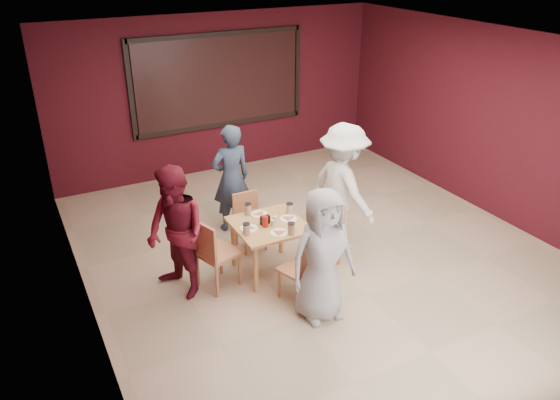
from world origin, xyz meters
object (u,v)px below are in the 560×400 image
chair_back (249,217)px  chair_left (212,250)px  dining_table (269,229)px  chair_right (329,226)px  diner_front (322,255)px  diner_right (343,188)px  chair_front (302,267)px  diner_back (231,178)px  diner_left (176,233)px

chair_back → chair_left: (-0.81, -0.74, 0.09)m
dining_table → chair_back: (0.04, 0.71, -0.17)m
chair_right → diner_front: diner_front is taller
chair_left → diner_right: (1.94, 0.14, 0.36)m
dining_table → chair_front: bearing=-85.1°
diner_back → diner_right: 1.64m
dining_table → diner_left: diner_left is taller
chair_front → diner_right: (1.10, 0.85, 0.44)m
chair_left → diner_front: 1.40m
diner_front → diner_left: bearing=139.8°
diner_back → diner_right: diner_right is taller
diner_front → dining_table: bearing=98.1°
chair_left → diner_right: 1.97m
chair_right → diner_back: diner_back is taller
chair_front → dining_table: bearing=94.9°
diner_back → diner_front: bearing=90.5°
diner_right → diner_back: bearing=37.4°
dining_table → diner_front: 1.11m
diner_front → chair_back: bearing=94.4°
chair_front → chair_right: size_ratio=0.90×
chair_right → diner_front: 1.25m
chair_back → diner_left: 1.41m
chair_front → diner_left: bearing=146.4°
diner_front → diner_right: bearing=50.9°
dining_table → chair_left: size_ratio=0.94×
chair_back → chair_right: 1.14m
dining_table → diner_right: diner_right is taller
chair_back → diner_front: diner_front is taller
diner_front → diner_back: diner_back is taller
chair_left → diner_back: (0.81, 1.32, 0.27)m
diner_back → diner_right: bearing=132.3°
chair_front → chair_left: chair_left is taller
dining_table → chair_right: size_ratio=1.01×
dining_table → chair_right: bearing=-7.5°
chair_left → diner_left: size_ratio=0.57×
chair_left → diner_front: size_ratio=0.59×
dining_table → diner_left: 1.18m
dining_table → chair_right: chair_right is taller
chair_back → chair_left: 1.10m
chair_left → chair_right: size_ratio=1.07×
chair_front → chair_left: size_ratio=0.84×
dining_table → chair_front: size_ratio=1.12×
chair_back → diner_back: (0.00, 0.59, 0.36)m
chair_right → diner_right: size_ratio=0.49×
chair_front → chair_right: chair_right is taller
diner_front → chair_left: bearing=131.8°
diner_front → chair_right: bearing=55.9°
chair_front → diner_back: size_ratio=0.49×
diner_front → diner_left: 1.73m
diner_back → diner_left: bearing=44.3°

